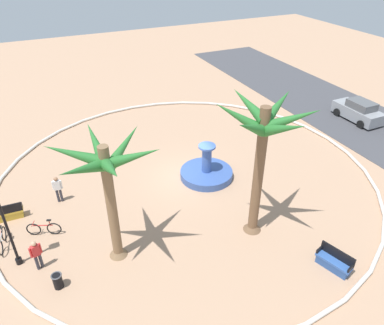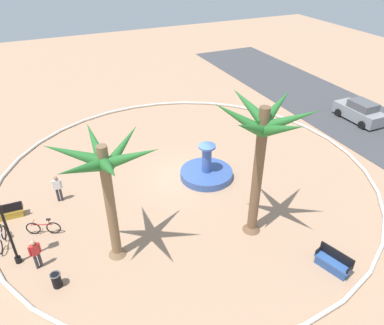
# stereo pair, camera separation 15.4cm
# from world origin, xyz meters

# --- Properties ---
(ground_plane) EXTENTS (80.00, 80.00, 0.00)m
(ground_plane) POSITION_xyz_m (0.00, 0.00, 0.00)
(ground_plane) COLOR tan
(plaza_curb) EXTENTS (22.74, 22.74, 0.20)m
(plaza_curb) POSITION_xyz_m (0.00, 0.00, 0.10)
(plaza_curb) COLOR silver
(plaza_curb) RESTS_ON ground
(street_asphalt) EXTENTS (48.00, 8.00, 0.03)m
(street_asphalt) POSITION_xyz_m (0.00, 15.77, 0.01)
(street_asphalt) COLOR #424247
(street_asphalt) RESTS_ON ground
(fountain) EXTENTS (3.20, 3.20, 2.23)m
(fountain) POSITION_xyz_m (0.63, 1.10, 0.32)
(fountain) COLOR #38569E
(fountain) RESTS_ON ground
(palm_tree_near_fountain) EXTENTS (4.65, 4.34, 7.00)m
(palm_tree_near_fountain) POSITION_xyz_m (5.80, 1.11, 5.20)
(palm_tree_near_fountain) COLOR brown
(palm_tree_near_fountain) RESTS_ON ground
(palm_tree_by_curb) EXTENTS (4.71, 4.43, 6.11)m
(palm_tree_by_curb) POSITION_xyz_m (4.68, -5.54, 4.63)
(palm_tree_by_curb) COLOR brown
(palm_tree_by_curb) RESTS_ON ground
(bench_east) EXTENTS (0.54, 1.61, 1.00)m
(bench_east) POSITION_xyz_m (-0.24, -10.12, 0.35)
(bench_east) COLOR gold
(bench_east) RESTS_ON ground
(bench_west) EXTENTS (1.68, 0.95, 1.00)m
(bench_west) POSITION_xyz_m (9.48, 3.00, 0.35)
(bench_west) COLOR #335BA8
(bench_west) RESTS_ON ground
(lamppost) EXTENTS (0.32, 0.32, 4.50)m
(lamppost) POSITION_xyz_m (3.27, -9.77, 2.63)
(lamppost) COLOR black
(lamppost) RESTS_ON ground
(trash_bin) EXTENTS (0.46, 0.46, 0.73)m
(trash_bin) POSITION_xyz_m (5.39, -8.31, 0.39)
(trash_bin) COLOR black
(trash_bin) RESTS_ON ground
(bicycle_red_frame) EXTENTS (1.71, 0.46, 0.94)m
(bicycle_red_frame) POSITION_xyz_m (1.80, -10.39, 0.38)
(bicycle_red_frame) COLOR black
(bicycle_red_frame) RESTS_ON ground
(bicycle_by_lamppost) EXTENTS (0.73, 1.61, 0.94)m
(bicycle_by_lamppost) POSITION_xyz_m (1.79, -8.49, 0.38)
(bicycle_by_lamppost) COLOR black
(bicycle_by_lamppost) RESTS_ON ground
(person_cyclist_helmet) EXTENTS (0.30, 0.51, 1.60)m
(person_cyclist_helmet) POSITION_xyz_m (3.97, -8.92, 0.89)
(person_cyclist_helmet) COLOR #33333D
(person_cyclist_helmet) RESTS_ON ground
(person_pedestrian_stroll) EXTENTS (0.25, 0.53, 1.63)m
(person_pedestrian_stroll) POSITION_xyz_m (-0.65, -7.41, 0.91)
(person_pedestrian_stroll) COLOR #33333D
(person_pedestrian_stroll) RESTS_ON ground
(parked_car_leftmost) EXTENTS (4.02, 1.95, 1.67)m
(parked_car_leftmost) POSITION_xyz_m (-1.53, 15.67, 0.78)
(parked_car_leftmost) COLOR gray
(parked_car_leftmost) RESTS_ON ground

